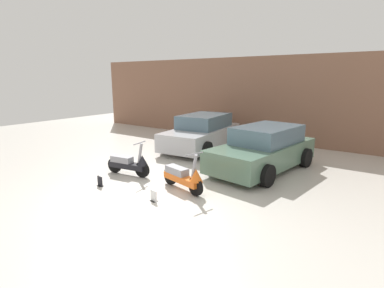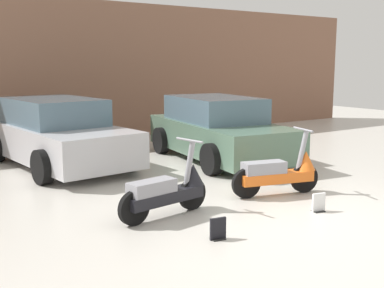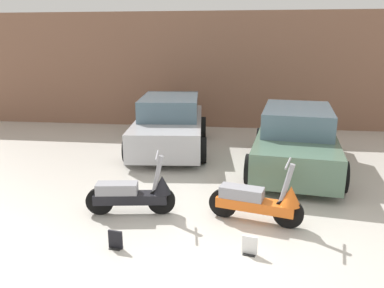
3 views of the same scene
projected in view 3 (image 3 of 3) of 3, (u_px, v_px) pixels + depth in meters
The scene contains 8 objects.
ground_plane at pixel (214, 250), 5.02m from camera, with size 28.00×28.00×0.00m, color beige.
wall_back at pixel (231, 71), 11.84m from camera, with size 19.60×0.12×3.63m, color #845B47.
scooter_front_left at pixel (134, 193), 5.99m from camera, with size 1.43×0.54×1.00m.
scooter_front_right at pixel (259, 201), 5.69m from camera, with size 1.44×0.65×1.02m.
car_rear_left at pixel (170, 124), 9.76m from camera, with size 2.18×4.06×1.33m.
car_rear_center at pixel (296, 140), 8.20m from camera, with size 2.27×4.05×1.31m.
placard_near_left_scooter at pixel (116, 241), 5.03m from camera, with size 0.20×0.14×0.26m.
placard_near_right_scooter at pixel (250, 246), 4.89m from camera, with size 0.20×0.15×0.26m.
Camera 3 is at (0.26, -4.48, 2.69)m, focal length 35.00 mm.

